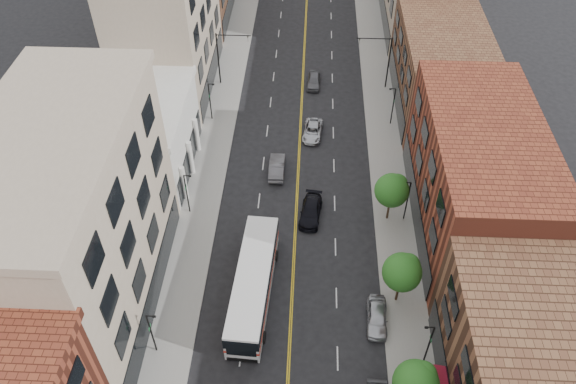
# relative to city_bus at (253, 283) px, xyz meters

# --- Properties ---
(sidewalk_left) EXTENTS (4.00, 110.00, 0.15)m
(sidewalk_left) POSITION_rel_city_bus_xyz_m (-6.60, 21.16, -1.92)
(sidewalk_left) COLOR gray
(sidewalk_left) RESTS_ON ground
(sidewalk_right) EXTENTS (4.00, 110.00, 0.15)m
(sidewalk_right) POSITION_rel_city_bus_xyz_m (13.40, 21.16, -1.92)
(sidewalk_right) COLOR gray
(sidewalk_right) RESTS_ON ground
(bldg_l_tanoffice) EXTENTS (10.00, 22.00, 18.00)m
(bldg_l_tanoffice) POSITION_rel_city_bus_xyz_m (-13.60, -0.84, 7.01)
(bldg_l_tanoffice) COLOR tan
(bldg_l_tanoffice) RESTS_ON ground
(bldg_l_white) EXTENTS (10.00, 14.00, 8.00)m
(bldg_l_white) POSITION_rel_city_bus_xyz_m (-13.60, 17.16, 2.01)
(bldg_l_white) COLOR silver
(bldg_l_white) RESTS_ON ground
(bldg_l_far_a) EXTENTS (10.00, 20.00, 18.00)m
(bldg_l_far_a) POSITION_rel_city_bus_xyz_m (-13.60, 34.16, 7.01)
(bldg_l_far_a) COLOR tan
(bldg_l_far_a) RESTS_ON ground
(bldg_r_mid) EXTENTS (10.00, 22.00, 12.00)m
(bldg_r_mid) POSITION_rel_city_bus_xyz_m (20.40, 10.16, 4.01)
(bldg_r_mid) COLOR maroon
(bldg_r_mid) RESTS_ON ground
(bldg_r_far_a) EXTENTS (10.00, 20.00, 10.00)m
(bldg_r_far_a) POSITION_rel_city_bus_xyz_m (20.40, 31.16, 3.01)
(bldg_r_far_a) COLOR brown
(bldg_r_far_a) RESTS_ON ground
(tree_r_1) EXTENTS (3.40, 3.40, 5.59)m
(tree_r_1) POSITION_rel_city_bus_xyz_m (12.79, -9.77, 2.13)
(tree_r_1) COLOR black
(tree_r_1) RESTS_ON sidewalk_right
(tree_r_2) EXTENTS (3.40, 3.40, 5.59)m
(tree_r_2) POSITION_rel_city_bus_xyz_m (12.79, 0.23, 2.13)
(tree_r_2) COLOR black
(tree_r_2) RESTS_ON sidewalk_right
(tree_r_3) EXTENTS (3.40, 3.40, 5.59)m
(tree_r_3) POSITION_rel_city_bus_xyz_m (12.79, 10.23, 2.13)
(tree_r_3) COLOR black
(tree_r_3) RESTS_ON sidewalk_right
(lamp_l_1) EXTENTS (0.81, 0.55, 5.05)m
(lamp_l_1) POSITION_rel_city_bus_xyz_m (-7.55, -5.84, 0.98)
(lamp_l_1) COLOR black
(lamp_l_1) RESTS_ON sidewalk_left
(lamp_l_2) EXTENTS (0.81, 0.55, 5.05)m
(lamp_l_2) POSITION_rel_city_bus_xyz_m (-7.55, 10.16, 0.98)
(lamp_l_2) COLOR black
(lamp_l_2) RESTS_ON sidewalk_left
(lamp_l_3) EXTENTS (0.81, 0.55, 5.05)m
(lamp_l_3) POSITION_rel_city_bus_xyz_m (-7.55, 26.16, 0.98)
(lamp_l_3) COLOR black
(lamp_l_3) RESTS_ON sidewalk_left
(lamp_r_1) EXTENTS (0.81, 0.55, 5.05)m
(lamp_r_1) POSITION_rel_city_bus_xyz_m (14.36, -5.84, 0.98)
(lamp_r_1) COLOR black
(lamp_r_1) RESTS_ON sidewalk_right
(lamp_r_2) EXTENTS (0.81, 0.55, 5.05)m
(lamp_r_2) POSITION_rel_city_bus_xyz_m (14.36, 10.16, 0.98)
(lamp_r_2) COLOR black
(lamp_r_2) RESTS_ON sidewalk_right
(lamp_r_3) EXTENTS (0.81, 0.55, 5.05)m
(lamp_r_3) POSITION_rel_city_bus_xyz_m (14.36, 26.16, 0.98)
(lamp_r_3) COLOR black
(lamp_r_3) RESTS_ON sidewalk_right
(signal_mast_left) EXTENTS (4.49, 0.18, 7.20)m
(signal_mast_left) POSITION_rel_city_bus_xyz_m (-6.86, 34.16, 2.65)
(signal_mast_left) COLOR black
(signal_mast_left) RESTS_ON sidewalk_left
(signal_mast_right) EXTENTS (4.49, 0.18, 7.20)m
(signal_mast_right) POSITION_rel_city_bus_xyz_m (13.67, 34.16, 2.65)
(signal_mast_right) COLOR black
(signal_mast_right) RESTS_ON sidewalk_right
(city_bus) EXTENTS (3.79, 13.47, 3.43)m
(city_bus) POSITION_rel_city_bus_xyz_m (0.00, 0.00, 0.00)
(city_bus) COLOR silver
(city_bus) RESTS_ON ground
(car_parked_far) EXTENTS (2.00, 4.48, 1.50)m
(car_parked_far) POSITION_rel_city_bus_xyz_m (10.80, -2.19, -1.24)
(car_parked_far) COLOR #ACAEB4
(car_parked_far) RESTS_ON ground
(car_lane_behind) EXTENTS (1.66, 4.72, 1.55)m
(car_lane_behind) POSITION_rel_city_bus_xyz_m (1.03, 16.76, -1.22)
(car_lane_behind) COLOR #545359
(car_lane_behind) RESTS_ON ground
(car_lane_a) EXTENTS (2.60, 5.19, 1.45)m
(car_lane_a) POSITION_rel_city_bus_xyz_m (4.90, 10.16, -1.27)
(car_lane_a) COLOR black
(car_lane_a) RESTS_ON ground
(car_lane_b) EXTENTS (2.67, 4.93, 1.31)m
(car_lane_b) POSITION_rel_city_bus_xyz_m (4.90, 23.58, -1.34)
(car_lane_b) COLOR #B8BAC1
(car_lane_b) RESTS_ON ground
(car_lane_c) EXTENTS (1.91, 4.35, 1.46)m
(car_lane_c) POSITION_rel_city_bus_xyz_m (4.90, 34.34, -1.26)
(car_lane_c) COLOR #57575D
(car_lane_c) RESTS_ON ground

